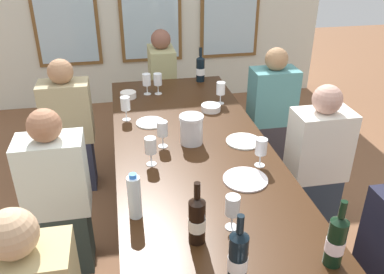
% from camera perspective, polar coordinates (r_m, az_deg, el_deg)
% --- Properties ---
extents(ground_plane, '(12.00, 12.00, 0.00)m').
position_cam_1_polar(ground_plane, '(2.95, 0.35, -14.52)').
color(ground_plane, brown).
extents(dining_table, '(0.98, 2.65, 0.74)m').
position_cam_1_polar(dining_table, '(2.55, 0.39, -3.21)').
color(dining_table, '#351D0D').
rests_on(dining_table, ground).
extents(white_plate_0, '(0.25, 0.25, 0.01)m').
position_cam_1_polar(white_plate_0, '(2.26, 7.51, -5.92)').
color(white_plate_0, white).
rests_on(white_plate_0, dining_table).
extents(white_plate_1, '(0.23, 0.23, 0.01)m').
position_cam_1_polar(white_plate_1, '(2.64, 7.25, -0.59)').
color(white_plate_1, white).
rests_on(white_plate_1, dining_table).
extents(white_plate_2, '(0.20, 0.20, 0.01)m').
position_cam_1_polar(white_plate_2, '(2.88, -5.86, 2.03)').
color(white_plate_2, white).
rests_on(white_plate_2, dining_table).
extents(metal_pitcher, '(0.16, 0.16, 0.19)m').
position_cam_1_polar(metal_pitcher, '(2.56, -0.17, 1.08)').
color(metal_pitcher, silver).
rests_on(metal_pitcher, dining_table).
extents(wine_bottle_0, '(0.08, 0.08, 0.30)m').
position_cam_1_polar(wine_bottle_0, '(3.62, 1.19, 9.57)').
color(wine_bottle_0, black).
rests_on(wine_bottle_0, dining_table).
extents(wine_bottle_1, '(0.08, 0.08, 0.33)m').
position_cam_1_polar(wine_bottle_1, '(1.61, 6.47, -16.56)').
color(wine_bottle_1, black).
rests_on(wine_bottle_1, dining_table).
extents(wine_bottle_2, '(0.08, 0.08, 0.32)m').
position_cam_1_polar(wine_bottle_2, '(1.78, 19.60, -13.57)').
color(wine_bottle_2, black).
rests_on(wine_bottle_2, dining_table).
extents(wine_bottle_3, '(0.08, 0.08, 0.31)m').
position_cam_1_polar(wine_bottle_3, '(1.79, 0.70, -11.56)').
color(wine_bottle_3, black).
rests_on(wine_bottle_3, dining_table).
extents(tasting_bowl_0, '(0.13, 0.13, 0.05)m').
position_cam_1_polar(tasting_bowl_0, '(3.33, -8.96, 5.88)').
color(tasting_bowl_0, white).
rests_on(tasting_bowl_0, dining_table).
extents(tasting_bowl_1, '(0.15, 0.15, 0.05)m').
position_cam_1_polar(tasting_bowl_1, '(3.05, 2.67, 4.13)').
color(tasting_bowl_1, silver).
rests_on(tasting_bowl_1, dining_table).
extents(water_bottle, '(0.06, 0.06, 0.24)m').
position_cam_1_polar(water_bottle, '(1.94, -8.10, -8.31)').
color(water_bottle, white).
rests_on(water_bottle, dining_table).
extents(wine_glass_0, '(0.07, 0.07, 0.17)m').
position_cam_1_polar(wine_glass_0, '(1.86, 5.72, -9.78)').
color(wine_glass_0, white).
rests_on(wine_glass_0, dining_table).
extents(wine_glass_1, '(0.07, 0.07, 0.17)m').
position_cam_1_polar(wine_glass_1, '(2.52, -4.19, 1.00)').
color(wine_glass_1, white).
rests_on(wine_glass_1, dining_table).
extents(wine_glass_2, '(0.07, 0.07, 0.17)m').
position_cam_1_polar(wine_glass_2, '(3.35, -6.40, 7.88)').
color(wine_glass_2, white).
rests_on(wine_glass_2, dining_table).
extents(wine_glass_3, '(0.07, 0.07, 0.17)m').
position_cam_1_polar(wine_glass_3, '(3.15, 4.06, 6.69)').
color(wine_glass_3, white).
rests_on(wine_glass_3, dining_table).
extents(wine_glass_4, '(0.07, 0.07, 0.17)m').
position_cam_1_polar(wine_glass_4, '(2.90, -9.36, 4.59)').
color(wine_glass_4, white).
rests_on(wine_glass_4, dining_table).
extents(wine_glass_5, '(0.07, 0.07, 0.17)m').
position_cam_1_polar(wine_glass_5, '(2.34, 9.70, -1.43)').
color(wine_glass_5, white).
rests_on(wine_glass_5, dining_table).
extents(wine_glass_6, '(0.07, 0.07, 0.17)m').
position_cam_1_polar(wine_glass_6, '(3.34, -4.84, 7.93)').
color(wine_glass_6, white).
rests_on(wine_glass_6, dining_table).
extents(wine_glass_7, '(0.07, 0.07, 0.17)m').
position_cam_1_polar(wine_glass_7, '(2.33, -5.85, -1.29)').
color(wine_glass_7, white).
rests_on(wine_glass_7, dining_table).
extents(seated_person_2, '(0.38, 0.24, 1.11)m').
position_cam_1_polar(seated_person_2, '(2.59, -18.32, -8.20)').
color(seated_person_2, '#2C3935').
rests_on(seated_person_2, ground).
extents(seated_person_3, '(0.38, 0.24, 1.11)m').
position_cam_1_polar(seated_person_3, '(2.90, 17.06, -3.90)').
color(seated_person_3, '#293543').
rests_on(seated_person_3, ground).
extents(seated_person_4, '(0.38, 0.24, 1.11)m').
position_cam_1_polar(seated_person_4, '(3.38, -16.83, 0.92)').
color(seated_person_4, '#2B2E43').
rests_on(seated_person_4, ground).
extents(seated_person_5, '(0.38, 0.24, 1.11)m').
position_cam_1_polar(seated_person_5, '(3.58, 11.06, 3.19)').
color(seated_person_5, '#383339').
rests_on(seated_person_5, ground).
extents(seated_person_6, '(0.24, 0.38, 1.11)m').
position_cam_1_polar(seated_person_6, '(4.11, -4.17, 6.91)').
color(seated_person_6, '#2E372C').
rests_on(seated_person_6, ground).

